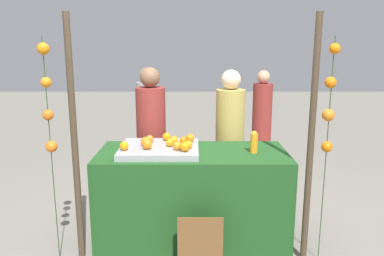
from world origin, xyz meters
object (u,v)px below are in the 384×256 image
object	(u,v)px
orange_1	(166,137)
vendor_left	(151,145)
orange_0	(124,146)
vendor_right	(229,146)
stall_counter	(192,194)
chalkboard_sign	(200,243)
juice_bottle	(253,143)

from	to	relation	value
orange_1	vendor_left	bearing A→B (deg)	114.72
orange_0	vendor_right	size ratio (longest dim) A/B	0.05
stall_counter	vendor_right	size ratio (longest dim) A/B	1.13
stall_counter	orange_1	bearing A→B (deg)	142.05
chalkboard_sign	vendor_right	size ratio (longest dim) A/B	0.30
juice_bottle	chalkboard_sign	bearing A→B (deg)	-133.23
chalkboard_sign	vendor_left	distance (m)	1.44
vendor_left	stall_counter	bearing A→B (deg)	-54.30
orange_0	juice_bottle	world-z (taller)	juice_bottle
chalkboard_sign	stall_counter	bearing A→B (deg)	96.29
vendor_right	orange_1	bearing A→B (deg)	-146.39
stall_counter	orange_0	world-z (taller)	orange_0
stall_counter	chalkboard_sign	world-z (taller)	stall_counter
juice_bottle	vendor_right	world-z (taller)	vendor_right
orange_0	juice_bottle	xyz separation A→B (m)	(1.21, 0.13, -0.00)
vendor_left	orange_1	bearing A→B (deg)	-65.28
stall_counter	chalkboard_sign	distance (m)	0.62
juice_bottle	vendor_right	bearing A→B (deg)	103.15
chalkboard_sign	orange_0	bearing A→B (deg)	148.75
orange_0	vendor_left	distance (m)	0.85
vendor_right	vendor_left	bearing A→B (deg)	-179.32
chalkboard_sign	vendor_right	distance (m)	1.39
orange_1	juice_bottle	world-z (taller)	juice_bottle
orange_0	chalkboard_sign	bearing A→B (deg)	-31.25
stall_counter	vendor_left	distance (m)	0.86
orange_0	chalkboard_sign	size ratio (longest dim) A/B	0.17
stall_counter	orange_1	distance (m)	0.63
orange_0	vendor_right	world-z (taller)	vendor_right
orange_0	vendor_left	size ratio (longest dim) A/B	0.05
orange_0	vendor_right	bearing A→B (deg)	38.00
orange_1	juice_bottle	size ratio (longest dim) A/B	0.39
juice_bottle	vendor_left	size ratio (longest dim) A/B	0.13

